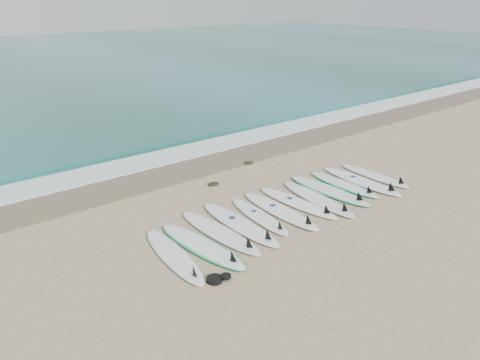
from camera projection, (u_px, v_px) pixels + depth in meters
ground at (289, 208)px, 12.01m from camera, size 120.00×120.00×0.00m
wet_sand_band at (199, 166)px, 14.96m from camera, size 120.00×1.80×0.01m
foam_band at (176, 154)px, 15.97m from camera, size 120.00×1.40×0.04m
wave_crest at (154, 143)px, 17.04m from camera, size 120.00×1.00×0.10m
surfboard_0 at (175, 257)px, 9.71m from camera, size 0.87×2.67×0.34m
surfboard_1 at (203, 246)px, 10.13m from camera, size 0.88×2.79×0.35m
surfboard_2 at (221, 233)px, 10.66m from camera, size 0.67×2.79×0.35m
surfboard_3 at (241, 224)px, 11.05m from camera, size 0.69×2.87×0.37m
surfboard_4 at (260, 217)px, 11.46m from camera, size 0.84×2.46×0.31m
surfboard_5 at (282, 211)px, 11.72m from camera, size 0.70×2.79×0.35m
surfboard_6 at (299, 203)px, 12.18m from camera, size 0.67×2.65×0.34m
surfboard_7 at (319, 199)px, 12.40m from camera, size 0.91×2.82×0.35m
surfboard_8 at (330, 190)px, 12.97m from camera, size 0.70×2.81×0.36m
surfboard_9 at (344, 185)px, 13.39m from camera, size 0.66×2.47×0.31m
surfboard_10 at (363, 181)px, 13.57m from camera, size 0.72×2.88×0.36m
surfboard_11 at (376, 176)px, 13.99m from camera, size 0.61×2.51×0.32m
seaweed_near at (213, 184)px, 13.47m from camera, size 0.35×0.27×0.07m
seaweed_far at (249, 163)px, 15.16m from camera, size 0.34×0.26×0.07m
leash_coil at (217, 279)px, 8.97m from camera, size 0.46×0.36×0.11m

